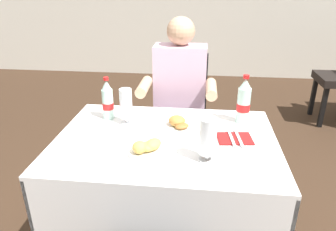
{
  "coord_description": "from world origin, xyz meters",
  "views": [
    {
      "loc": [
        0.15,
        -1.21,
        1.49
      ],
      "look_at": [
        -0.01,
        0.27,
        0.83
      ],
      "focal_mm": 33.63,
      "sensor_mm": 36.0,
      "label": 1
    }
  ],
  "objects_px": {
    "seated_diner_far": "(179,98)",
    "cola_bottle_secondary": "(244,102)",
    "chair_far_diner_seat": "(178,112)",
    "napkin_cutlery_set": "(235,138)",
    "main_dining_table": "(166,168)",
    "plate_far_diner": "(177,124)",
    "beer_glass_middle": "(126,106)",
    "cola_bottle_primary": "(108,101)",
    "plate_near_camera": "(149,148)",
    "beer_glass_left": "(208,138)"
  },
  "relations": [
    {
      "from": "chair_far_diner_seat",
      "to": "plate_far_diner",
      "type": "height_order",
      "value": "chair_far_diner_seat"
    },
    {
      "from": "main_dining_table",
      "to": "beer_glass_left",
      "type": "distance_m",
      "value": 0.4
    },
    {
      "from": "napkin_cutlery_set",
      "to": "seated_diner_far",
      "type": "bearing_deg",
      "value": 116.53
    },
    {
      "from": "beer_glass_left",
      "to": "cola_bottle_primary",
      "type": "relative_size",
      "value": 0.82
    },
    {
      "from": "seated_diner_far",
      "to": "cola_bottle_secondary",
      "type": "height_order",
      "value": "seated_diner_far"
    },
    {
      "from": "seated_diner_far",
      "to": "napkin_cutlery_set",
      "type": "distance_m",
      "value": 0.74
    },
    {
      "from": "main_dining_table",
      "to": "plate_far_diner",
      "type": "height_order",
      "value": "plate_far_diner"
    },
    {
      "from": "seated_diner_far",
      "to": "beer_glass_middle",
      "type": "height_order",
      "value": "seated_diner_far"
    },
    {
      "from": "beer_glass_left",
      "to": "napkin_cutlery_set",
      "type": "xyz_separation_m",
      "value": [
        0.14,
        0.21,
        -0.1
      ]
    },
    {
      "from": "plate_near_camera",
      "to": "beer_glass_left",
      "type": "relative_size",
      "value": 1.11
    },
    {
      "from": "chair_far_diner_seat",
      "to": "plate_far_diner",
      "type": "bearing_deg",
      "value": -86.12
    },
    {
      "from": "chair_far_diner_seat",
      "to": "beer_glass_left",
      "type": "xyz_separation_m",
      "value": [
        0.2,
        -0.98,
        0.31
      ]
    },
    {
      "from": "chair_far_diner_seat",
      "to": "beer_glass_middle",
      "type": "relative_size",
      "value": 4.86
    },
    {
      "from": "plate_near_camera",
      "to": "cola_bottle_primary",
      "type": "relative_size",
      "value": 0.91
    },
    {
      "from": "beer_glass_left",
      "to": "cola_bottle_secondary",
      "type": "bearing_deg",
      "value": 65.26
    },
    {
      "from": "cola_bottle_primary",
      "to": "plate_near_camera",
      "type": "bearing_deg",
      "value": -50.73
    },
    {
      "from": "plate_far_diner",
      "to": "cola_bottle_secondary",
      "type": "height_order",
      "value": "cola_bottle_secondary"
    },
    {
      "from": "plate_near_camera",
      "to": "beer_glass_left",
      "type": "xyz_separation_m",
      "value": [
        0.26,
        -0.03,
        0.09
      ]
    },
    {
      "from": "cola_bottle_secondary",
      "to": "main_dining_table",
      "type": "bearing_deg",
      "value": -149.0
    },
    {
      "from": "main_dining_table",
      "to": "cola_bottle_primary",
      "type": "xyz_separation_m",
      "value": [
        -0.35,
        0.21,
        0.29
      ]
    },
    {
      "from": "seated_diner_far",
      "to": "cola_bottle_secondary",
      "type": "relative_size",
      "value": 4.65
    },
    {
      "from": "chair_far_diner_seat",
      "to": "seated_diner_far",
      "type": "height_order",
      "value": "seated_diner_far"
    },
    {
      "from": "cola_bottle_primary",
      "to": "napkin_cutlery_set",
      "type": "bearing_deg",
      "value": -14.57
    },
    {
      "from": "plate_near_camera",
      "to": "plate_far_diner",
      "type": "distance_m",
      "value": 0.3
    },
    {
      "from": "plate_far_diner",
      "to": "cola_bottle_primary",
      "type": "bearing_deg",
      "value": 168.34
    },
    {
      "from": "seated_diner_far",
      "to": "beer_glass_left",
      "type": "distance_m",
      "value": 0.9
    },
    {
      "from": "plate_far_diner",
      "to": "napkin_cutlery_set",
      "type": "relative_size",
      "value": 1.26
    },
    {
      "from": "plate_far_diner",
      "to": "beer_glass_middle",
      "type": "xyz_separation_m",
      "value": [
        -0.28,
        0.03,
        0.08
      ]
    },
    {
      "from": "main_dining_table",
      "to": "plate_near_camera",
      "type": "height_order",
      "value": "plate_near_camera"
    },
    {
      "from": "chair_far_diner_seat",
      "to": "cola_bottle_secondary",
      "type": "bearing_deg",
      "value": -54.21
    },
    {
      "from": "cola_bottle_primary",
      "to": "cola_bottle_secondary",
      "type": "xyz_separation_m",
      "value": [
        0.75,
        0.03,
        0.01
      ]
    },
    {
      "from": "chair_far_diner_seat",
      "to": "napkin_cutlery_set",
      "type": "height_order",
      "value": "chair_far_diner_seat"
    },
    {
      "from": "beer_glass_middle",
      "to": "cola_bottle_secondary",
      "type": "height_order",
      "value": "cola_bottle_secondary"
    },
    {
      "from": "plate_near_camera",
      "to": "beer_glass_left",
      "type": "bearing_deg",
      "value": -7.24
    },
    {
      "from": "beer_glass_middle",
      "to": "cola_bottle_primary",
      "type": "xyz_separation_m",
      "value": [
        -0.12,
        0.06,
        0.0
      ]
    },
    {
      "from": "chair_far_diner_seat",
      "to": "plate_far_diner",
      "type": "distance_m",
      "value": 0.71
    },
    {
      "from": "main_dining_table",
      "to": "chair_far_diner_seat",
      "type": "distance_m",
      "value": 0.79
    },
    {
      "from": "chair_far_diner_seat",
      "to": "plate_near_camera",
      "type": "distance_m",
      "value": 0.97
    },
    {
      "from": "beer_glass_left",
      "to": "beer_glass_middle",
      "type": "xyz_separation_m",
      "value": [
        -0.44,
        0.33,
        -0.0
      ]
    },
    {
      "from": "main_dining_table",
      "to": "seated_diner_far",
      "type": "bearing_deg",
      "value": 88.84
    },
    {
      "from": "plate_far_diner",
      "to": "beer_glass_left",
      "type": "xyz_separation_m",
      "value": [
        0.16,
        -0.31,
        0.09
      ]
    },
    {
      "from": "napkin_cutlery_set",
      "to": "beer_glass_left",
      "type": "bearing_deg",
      "value": -123.55
    },
    {
      "from": "plate_near_camera",
      "to": "beer_glass_left",
      "type": "height_order",
      "value": "beer_glass_left"
    },
    {
      "from": "plate_far_diner",
      "to": "main_dining_table",
      "type": "bearing_deg",
      "value": -110.17
    },
    {
      "from": "plate_far_diner",
      "to": "beer_glass_middle",
      "type": "relative_size",
      "value": 1.23
    },
    {
      "from": "seated_diner_far",
      "to": "napkin_cutlery_set",
      "type": "height_order",
      "value": "seated_diner_far"
    },
    {
      "from": "cola_bottle_primary",
      "to": "chair_far_diner_seat",
      "type": "bearing_deg",
      "value": 59.11
    },
    {
      "from": "beer_glass_left",
      "to": "cola_bottle_primary",
      "type": "height_order",
      "value": "cola_bottle_primary"
    },
    {
      "from": "seated_diner_far",
      "to": "beer_glass_left",
      "type": "bearing_deg",
      "value": -77.76
    },
    {
      "from": "plate_near_camera",
      "to": "napkin_cutlery_set",
      "type": "bearing_deg",
      "value": 23.94
    }
  ]
}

